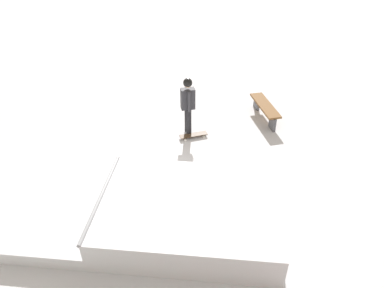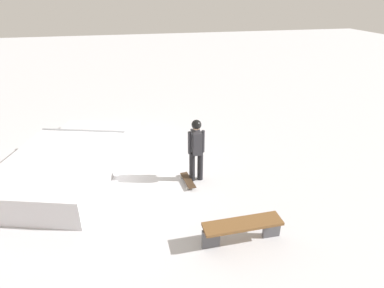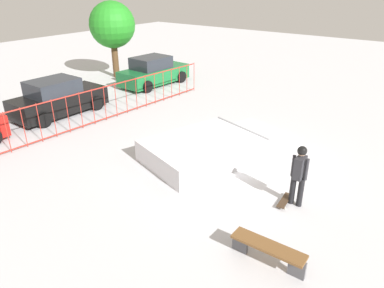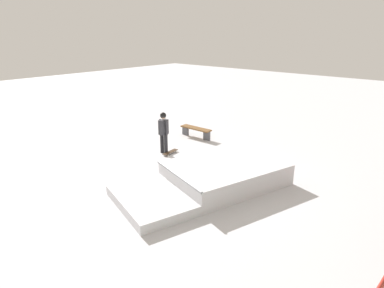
# 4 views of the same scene
# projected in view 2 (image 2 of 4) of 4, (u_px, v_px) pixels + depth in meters

# --- Properties ---
(ground_plane) EXTENTS (60.00, 60.00, 0.00)m
(ground_plane) POSITION_uv_depth(u_px,v_px,m) (100.00, 173.00, 8.82)
(ground_plane) COLOR silver
(skate_ramp) EXTENTS (5.92, 4.05, 0.74)m
(skate_ramp) POSITION_uv_depth(u_px,v_px,m) (67.00, 163.00, 8.72)
(skate_ramp) COLOR silver
(skate_ramp) RESTS_ON ground
(skater) EXTENTS (0.38, 0.44, 1.73)m
(skater) POSITION_uv_depth(u_px,v_px,m) (196.00, 146.00, 8.10)
(skater) COLOR black
(skater) RESTS_ON ground
(skateboard) EXTENTS (0.82, 0.32, 0.09)m
(skateboard) POSITION_uv_depth(u_px,v_px,m) (188.00, 180.00, 8.37)
(skateboard) COLOR #3F2D1E
(skateboard) RESTS_ON ground
(park_bench) EXTENTS (0.43, 1.66, 0.48)m
(park_bench) POSITION_uv_depth(u_px,v_px,m) (242.00, 228.00, 6.30)
(park_bench) COLOR brown
(park_bench) RESTS_ON ground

